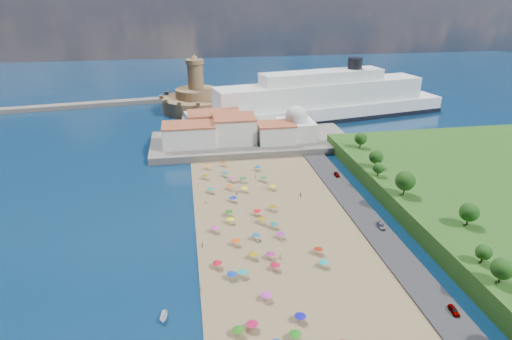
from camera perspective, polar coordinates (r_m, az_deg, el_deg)
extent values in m
plane|color=#071938|center=(128.48, 0.09, -7.70)|extent=(700.00, 700.00, 0.00)
cube|color=#59544C|center=(195.03, -0.60, 3.76)|extent=(90.00, 36.00, 3.00)
cube|color=#59544C|center=(226.43, -7.54, 6.21)|extent=(18.00, 70.00, 2.40)
cube|color=#59544C|center=(284.85, -28.22, 7.16)|extent=(199.03, 34.77, 2.60)
cube|color=silver|center=(187.22, -8.94, 4.59)|extent=(22.00, 14.00, 9.00)
cube|color=silver|center=(189.94, -2.91, 5.42)|extent=(18.00, 16.00, 11.00)
cube|color=silver|center=(189.44, 2.67, 4.91)|extent=(16.00, 12.00, 8.00)
cube|color=silver|center=(200.83, -5.60, 6.17)|extent=(24.00, 14.00, 10.00)
cube|color=silver|center=(195.41, 5.31, 5.40)|extent=(16.00, 16.00, 8.00)
sphere|color=silver|center=(193.70, 5.37, 7.09)|extent=(10.00, 10.00, 10.00)
cylinder|color=silver|center=(192.71, 5.42, 8.18)|extent=(1.20, 1.20, 1.60)
cylinder|color=olive|center=(254.65, -7.89, 8.71)|extent=(40.00, 40.00, 8.00)
cylinder|color=olive|center=(253.16, -7.96, 10.14)|extent=(24.00, 24.00, 5.00)
cylinder|color=olive|center=(251.27, -8.08, 12.25)|extent=(9.00, 9.00, 14.00)
cylinder|color=olive|center=(249.93, -8.19, 14.10)|extent=(10.40, 10.40, 2.40)
cone|color=olive|center=(249.54, -8.23, 14.71)|extent=(6.00, 6.00, 3.00)
cube|color=black|center=(238.16, 8.53, 6.98)|extent=(147.92, 49.20, 2.36)
cube|color=white|center=(237.32, 8.57, 7.72)|extent=(146.86, 48.62, 8.73)
cube|color=white|center=(234.91, 8.72, 10.12)|extent=(117.56, 39.28, 11.64)
cube|color=white|center=(233.18, 8.85, 12.21)|extent=(69.22, 26.24, 5.82)
cylinder|color=black|center=(242.18, 13.07, 13.69)|extent=(7.76, 7.76, 5.82)
cylinder|color=gray|center=(113.94, -0.39, -11.36)|extent=(0.07, 0.07, 2.00)
cone|color=#99800D|center=(113.43, -0.40, -10.98)|extent=(2.50, 2.50, 0.60)
cylinder|color=gray|center=(142.41, -3.08, -3.91)|extent=(0.07, 0.07, 2.00)
cone|color=#0D1AAE|center=(142.01, -3.08, -3.59)|extent=(2.50, 2.50, 0.60)
cylinder|color=gray|center=(129.75, -3.44, -6.78)|extent=(0.07, 0.07, 2.00)
cone|color=yellow|center=(129.31, -3.45, -6.43)|extent=(2.50, 2.50, 0.60)
cylinder|color=gray|center=(107.68, -1.78, -13.67)|extent=(0.07, 0.07, 2.00)
cone|color=#119C84|center=(107.14, -1.78, -13.28)|extent=(2.50, 2.50, 0.60)
cylinder|color=gray|center=(149.00, -6.06, -2.74)|extent=(0.07, 0.07, 2.00)
cone|color=#0E866F|center=(148.61, -6.07, -2.43)|extent=(2.50, 2.50, 0.60)
cylinder|color=gray|center=(168.72, -6.46, 0.39)|extent=(0.07, 0.07, 2.00)
cone|color=orange|center=(168.38, -6.47, 0.67)|extent=(2.50, 2.50, 0.60)
cylinder|color=gray|center=(109.96, 2.57, -12.80)|extent=(0.07, 0.07, 2.00)
cone|color=#AB0D2E|center=(109.44, 2.58, -12.42)|extent=(2.50, 2.50, 0.60)
cylinder|color=gray|center=(150.65, 2.25, -2.33)|extent=(0.07, 0.07, 2.00)
cone|color=#D7C20B|center=(150.27, 2.25, -2.02)|extent=(2.50, 2.50, 0.60)
cylinder|color=gray|center=(160.03, -6.79, -0.91)|extent=(0.07, 0.07, 2.00)
cone|color=#77600A|center=(159.67, -6.81, -0.62)|extent=(2.50, 2.50, 0.60)
cylinder|color=gray|center=(112.22, 9.00, -12.28)|extent=(0.07, 0.07, 2.00)
cone|color=teal|center=(111.71, 9.03, -11.90)|extent=(2.50, 2.50, 0.60)
cylinder|color=gray|center=(148.84, -1.51, -2.64)|extent=(0.07, 0.07, 2.00)
cone|color=yellow|center=(148.45, -1.51, -2.33)|extent=(2.50, 2.50, 0.60)
cylinder|color=gray|center=(125.72, -5.52, -7.90)|extent=(0.07, 0.07, 2.00)
cone|color=#CC2BA7|center=(125.27, -5.54, -7.54)|extent=(2.50, 2.50, 0.60)
cylinder|color=gray|center=(157.02, 0.99, -1.22)|extent=(0.07, 0.07, 2.00)
cone|color=#147034|center=(156.66, 0.99, -0.92)|extent=(2.50, 2.50, 0.60)
cylinder|color=gray|center=(107.15, -3.27, -13.91)|extent=(0.07, 0.07, 2.00)
cone|color=#0C37A0|center=(106.61, -3.28, -13.52)|extent=(2.50, 2.50, 0.60)
cylinder|color=gray|center=(92.89, -2.40, -20.77)|extent=(0.07, 0.07, 2.00)
cone|color=#236F13|center=(92.27, -2.41, -20.37)|extent=(2.50, 2.50, 0.60)
cylinder|color=gray|center=(100.90, 1.42, -16.57)|extent=(0.07, 0.07, 2.00)
cone|color=#C329BC|center=(100.33, 1.43, -16.17)|extent=(2.50, 2.50, 0.60)
cylinder|color=gray|center=(96.18, 5.90, -19.06)|extent=(0.07, 0.07, 2.00)
cone|color=#100DB1|center=(95.59, 5.92, -18.66)|extent=(2.50, 2.50, 0.60)
cylinder|color=gray|center=(129.54, 0.70, -6.78)|extent=(0.07, 0.07, 2.00)
cone|color=#91750D|center=(129.10, 0.70, -6.44)|extent=(2.50, 2.50, 0.60)
cylinder|color=gray|center=(111.04, -5.16, -12.49)|extent=(0.07, 0.07, 2.00)
cone|color=#B00E20|center=(110.52, -5.18, -12.11)|extent=(2.50, 2.50, 0.60)
cylinder|color=gray|center=(133.83, -3.63, -5.79)|extent=(0.07, 0.07, 2.00)
cone|color=#1B6512|center=(133.41, -3.64, -5.45)|extent=(2.50, 2.50, 0.60)
cylinder|color=gray|center=(122.47, 3.26, -8.73)|extent=(0.07, 0.07, 2.00)
cone|color=#A02295|center=(122.00, 3.27, -8.37)|extent=(2.50, 2.50, 0.60)
cylinder|color=gray|center=(156.81, -3.16, -1.29)|extent=(0.07, 0.07, 2.00)
cone|color=#C82B96|center=(156.45, -3.17, -0.99)|extent=(2.50, 2.50, 0.60)
cylinder|color=gray|center=(150.89, -3.55, -2.31)|extent=(0.07, 0.07, 2.00)
cone|color=#D74B11|center=(150.51, -3.56, -2.00)|extent=(2.50, 2.50, 0.60)
cylinder|color=gray|center=(94.05, -0.49, -20.08)|extent=(0.07, 0.07, 2.00)
cone|color=#B70E41|center=(93.44, -0.49, -19.68)|extent=(2.50, 2.50, 0.60)
cylinder|color=gray|center=(121.69, 0.03, -8.91)|extent=(0.07, 0.07, 2.00)
cone|color=#115D9D|center=(121.22, 0.03, -8.55)|extent=(2.50, 2.50, 0.60)
cylinder|color=gray|center=(166.38, 0.16, 0.21)|extent=(0.07, 0.07, 2.00)
cone|color=#0C48A1|center=(166.03, 0.16, 0.50)|extent=(2.50, 2.50, 0.60)
cylinder|color=gray|center=(92.33, 5.23, -21.20)|extent=(0.07, 0.07, 2.00)
cone|color=#1B7615|center=(91.71, 5.25, -20.79)|extent=(2.50, 2.50, 0.60)
cylinder|color=gray|center=(113.93, 1.92, -11.37)|extent=(0.07, 0.07, 2.00)
cone|color=#9B2167|center=(113.43, 1.93, -11.00)|extent=(2.50, 2.50, 0.60)
cylinder|color=gray|center=(136.72, 2.24, -5.10)|extent=(0.07, 0.07, 2.00)
cone|color=#82640B|center=(136.30, 2.24, -4.77)|extent=(2.50, 2.50, 0.60)
cylinder|color=gray|center=(119.36, -2.73, -9.63)|extent=(0.07, 0.07, 2.00)
cone|color=#F64C0A|center=(118.88, -2.74, -9.27)|extent=(2.50, 2.50, 0.60)
cylinder|color=gray|center=(127.14, 2.45, -7.42)|extent=(0.07, 0.07, 2.00)
cone|color=#0D7177|center=(126.69, 2.45, -7.07)|extent=(2.50, 2.50, 0.60)
cylinder|color=gray|center=(116.94, 8.30, -10.64)|extent=(0.07, 0.07, 2.00)
cone|color=maroon|center=(116.45, 8.32, -10.27)|extent=(2.50, 2.50, 0.60)
cylinder|color=gray|center=(156.48, -1.77, -1.32)|extent=(0.07, 0.07, 2.00)
cone|color=#136B29|center=(156.11, -1.77, -1.02)|extent=(2.50, 2.50, 0.60)
cylinder|color=gray|center=(133.94, 0.12, -5.72)|extent=(0.07, 0.07, 2.00)
cone|color=red|center=(133.51, 0.12, -5.38)|extent=(2.50, 2.50, 0.60)
cylinder|color=gray|center=(171.11, -4.40, 0.80)|extent=(0.07, 0.07, 2.00)
cone|color=#99490D|center=(170.78, -4.41, 1.08)|extent=(2.50, 2.50, 0.60)
cylinder|color=gray|center=(161.50, -4.18, -0.58)|extent=(0.07, 0.07, 2.00)
cone|color=#0D707C|center=(161.14, -4.19, -0.28)|extent=(2.50, 2.50, 0.60)
imported|color=tan|center=(141.10, -6.72, -4.36)|extent=(1.10, 1.34, 1.80)
imported|color=tan|center=(146.07, 5.96, -3.32)|extent=(1.17, 1.81, 1.86)
imported|color=tan|center=(119.41, -7.11, -9.87)|extent=(1.02, 0.93, 1.72)
imported|color=tan|center=(147.07, -2.62, -3.04)|extent=(1.08, 1.06, 1.76)
imported|color=tan|center=(93.44, -1.11, -20.51)|extent=(1.77, 0.91, 1.82)
imported|color=tan|center=(104.42, -7.44, -15.31)|extent=(0.69, 0.51, 1.73)
imported|color=tan|center=(159.75, -0.06, -0.87)|extent=(1.03, 1.16, 1.56)
imported|color=tan|center=(114.20, 3.25, -11.41)|extent=(0.96, 0.85, 1.66)
imported|color=white|center=(98.78, -12.18, -18.61)|extent=(1.93, 3.89, 1.44)
imported|color=gray|center=(106.52, 24.89, -16.60)|extent=(1.72, 3.62, 1.19)
imported|color=gray|center=(163.63, 10.75, -0.57)|extent=(1.89, 4.07, 1.35)
imported|color=gray|center=(132.13, 16.34, -7.13)|extent=(2.01, 4.39, 1.24)
cylinder|color=#382314|center=(110.06, 29.75, -12.37)|extent=(0.50, 0.50, 2.67)
sphere|color=#14380F|center=(108.81, 29.99, -11.32)|extent=(4.80, 4.80, 4.80)
cylinder|color=#382314|center=(115.54, 27.91, -10.43)|extent=(0.50, 0.50, 2.08)
sphere|color=#14380F|center=(114.60, 28.08, -9.64)|extent=(3.74, 3.74, 3.74)
cylinder|color=#382314|center=(130.47, 26.36, -6.07)|extent=(0.50, 0.50, 2.91)
sphere|color=#14380F|center=(129.33, 26.56, -5.05)|extent=(5.23, 5.23, 5.23)
cylinder|color=#382314|center=(141.47, 19.13, -2.50)|extent=(0.50, 0.50, 3.49)
sphere|color=#14380F|center=(140.22, 19.29, -1.34)|extent=(6.29, 6.29, 6.29)
cylinder|color=#382314|center=(153.34, 15.94, -0.40)|extent=(0.50, 0.50, 2.12)
sphere|color=#14380F|center=(152.63, 16.02, 0.26)|extent=(3.82, 3.82, 3.82)
cylinder|color=#382314|center=(160.59, 15.63, 0.84)|extent=(0.50, 0.50, 2.84)
sphere|color=#14380F|center=(159.69, 15.72, 1.69)|extent=(5.12, 5.12, 5.12)
cylinder|color=#382314|center=(179.19, 13.73, 3.33)|extent=(0.50, 0.50, 2.81)
sphere|color=#14380F|center=(178.39, 13.81, 4.10)|extent=(5.05, 5.05, 5.05)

